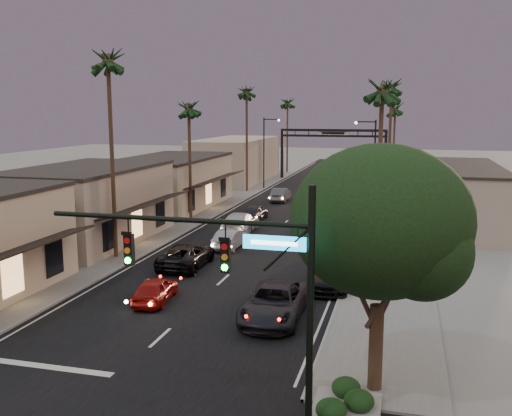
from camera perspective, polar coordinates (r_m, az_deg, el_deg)
The scene contains 31 objects.
ground at distance 53.81m, azimuth 3.61°, elevation -0.88°, with size 200.00×200.00×0.00m, color slate.
road at distance 58.65m, azimuth 4.55°, elevation 0.00°, with size 14.00×120.00×0.02m, color black.
sidewalk_left at distance 67.58m, azimuth -2.34°, elevation 1.36°, with size 5.00×92.00×0.12m, color slate.
sidewalk_right at distance 64.67m, azimuth 13.98°, elevation 0.70°, with size 5.00×92.00×0.12m, color slate.
storefront_mid at distance 44.98m, azimuth -16.45°, elevation 0.20°, with size 8.00×14.00×5.50m, color #A29382.
storefront_far at distance 59.13m, azimuth -8.45°, elevation 2.45°, with size 8.00×16.00×5.00m, color #BDAF90.
storefront_dist at distance 80.61m, azimuth -2.03°, elevation 4.83°, with size 8.00×20.00×6.00m, color #A29382.
building_right at distance 52.59m, azimuth 18.78°, elevation 1.13°, with size 8.00×18.00×5.00m, color #A29382.
traffic_signal at distance 17.21m, azimuth -0.84°, elevation -6.49°, with size 8.51×0.22×7.80m.
corner_tree at distance 19.77m, azimuth 12.54°, elevation -1.91°, with size 6.20×6.20×8.80m.
planter at distance 20.09m, azimuth 8.98°, elevation -19.89°, with size 2.20×2.60×0.24m, color gray.
arch at distance 82.66m, azimuth 7.70°, elevation 6.63°, with size 15.20×0.40×7.27m.
streetlight_right at distance 57.19m, azimuth 11.49°, elevation 4.97°, with size 2.13×0.30×9.00m.
streetlight_left at distance 72.11m, azimuth 1.01°, elevation 6.11°, with size 2.13×0.30×9.00m.
palm_lb at distance 38.90m, azimuth -14.62°, elevation 14.58°, with size 3.20×3.20×15.20m.
palm_lc at distance 51.45m, azimuth -6.75°, elevation 10.31°, with size 3.20×3.20×12.20m.
palm_ld at distance 69.53m, azimuth -0.94°, elevation 11.81°, with size 3.20×3.20×14.20m.
palm_ra at distance 35.98m, azimuth 12.54°, elevation 11.98°, with size 3.20×3.20×13.20m.
palm_rb at distance 56.00m, azimuth 13.43°, elevation 12.06°, with size 3.20×3.20×14.20m.
palm_rc at distance 75.94m, azimuth 13.76°, elevation 9.90°, with size 3.20×3.20×12.20m.
palm_far at distance 91.80m, azimuth 3.18°, elevation 10.69°, with size 3.20×3.20×13.20m.
oncoming_red at distance 30.48m, azimuth -10.04°, elevation -8.03°, with size 1.57×3.91×1.33m, color #940E0A.
oncoming_pickup at distance 36.80m, azimuth -6.95°, elevation -4.71°, with size 2.51×5.45×1.51m, color black.
oncoming_silver at distance 41.46m, azimuth -2.59°, elevation -3.09°, with size 1.46×4.20×1.38m, color #939397.
oncoming_white at distance 46.83m, azimuth -1.60°, elevation -1.44°, with size 2.29×5.63×1.63m, color silver.
oncoming_dgrey at distance 52.11m, azimuth -0.09°, elevation -0.42°, with size 1.67×4.14×1.41m, color black.
oncoming_grey_far at distance 62.77m, azimuth 2.45°, elevation 1.35°, with size 1.58×4.53×1.49m, color #48484C.
curbside_near at distance 27.69m, azimuth 1.90°, elevation -9.41°, with size 2.70×5.85×1.63m, color black.
curbside_black at distance 32.76m, azimuth 7.29°, elevation -6.51°, with size 2.15×5.29×1.53m, color black.
curbside_grey at distance 41.97m, azimuth 9.01°, elevation -2.82°, with size 2.03×5.04×1.72m, color #535358.
curbside_far at distance 59.47m, azimuth 9.73°, elevation 0.78°, with size 1.66×4.76×1.57m, color black.
Camera 1 is at (10.12, -11.92, 9.89)m, focal length 40.00 mm.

